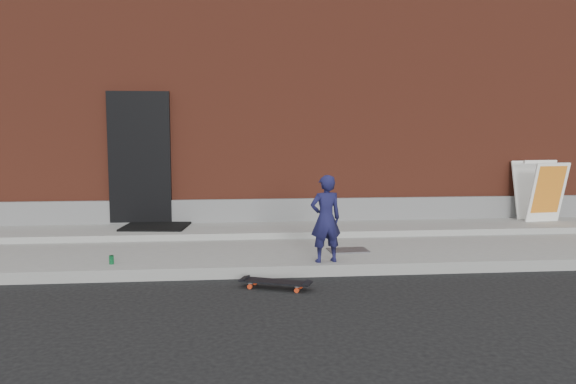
{
  "coord_description": "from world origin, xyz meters",
  "views": [
    {
      "loc": [
        -0.99,
        -6.9,
        1.85
      ],
      "look_at": [
        -0.24,
        0.8,
        1.01
      ],
      "focal_mm": 35.0,
      "sensor_mm": 36.0,
      "label": 1
    }
  ],
  "objects": [
    {
      "name": "child",
      "position": [
        0.19,
        0.2,
        0.72
      ],
      "size": [
        0.46,
        0.35,
        1.14
      ],
      "primitive_type": "imported",
      "rotation": [
        0.0,
        0.0,
        3.33
      ],
      "color": "#16163E",
      "rests_on": "sidewalk"
    },
    {
      "name": "pizza_sign",
      "position": [
        4.45,
        2.57,
        0.79
      ],
      "size": [
        0.74,
        0.84,
        1.08
      ],
      "color": "white",
      "rests_on": "apron"
    },
    {
      "name": "sidewalk",
      "position": [
        0.0,
        1.5,
        0.07
      ],
      "size": [
        20.0,
        3.0,
        0.15
      ],
      "primitive_type": "cube",
      "color": "gray",
      "rests_on": "ground"
    },
    {
      "name": "apron",
      "position": [
        0.0,
        2.4,
        0.2
      ],
      "size": [
        20.0,
        1.2,
        0.1
      ],
      "primitive_type": "cube",
      "color": "gray",
      "rests_on": "sidewalk"
    },
    {
      "name": "soda_can",
      "position": [
        -2.56,
        0.33,
        0.21
      ],
      "size": [
        0.06,
        0.06,
        0.11
      ],
      "primitive_type": "cylinder",
      "rotation": [
        0.0,
        0.0,
        -0.03
      ],
      "color": "#187C3F",
      "rests_on": "sidewalk"
    },
    {
      "name": "utility_plate",
      "position": [
        0.62,
        0.83,
        0.16
      ],
      "size": [
        0.58,
        0.39,
        0.02
      ],
      "primitive_type": "cube",
      "rotation": [
        0.0,
        0.0,
        0.06
      ],
      "color": "#505155",
      "rests_on": "sidewalk"
    },
    {
      "name": "building",
      "position": [
        -0.0,
        6.99,
        2.5
      ],
      "size": [
        20.0,
        8.1,
        5.0
      ],
      "color": "maroon",
      "rests_on": "ground"
    },
    {
      "name": "ground",
      "position": [
        0.0,
        0.0,
        0.0
      ],
      "size": [
        80.0,
        80.0,
        0.0
      ],
      "primitive_type": "plane",
      "color": "black",
      "rests_on": "ground"
    },
    {
      "name": "skateboard",
      "position": [
        -0.52,
        -0.47,
        0.08
      ],
      "size": [
        0.85,
        0.5,
        0.09
      ],
      "color": "#B52F12",
      "rests_on": "ground"
    },
    {
      "name": "doormat",
      "position": [
        -2.3,
        2.51,
        0.26
      ],
      "size": [
        1.13,
        0.96,
        0.03
      ],
      "primitive_type": "cube",
      "rotation": [
        0.0,
        0.0,
        -0.12
      ],
      "color": "black",
      "rests_on": "apron"
    }
  ]
}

